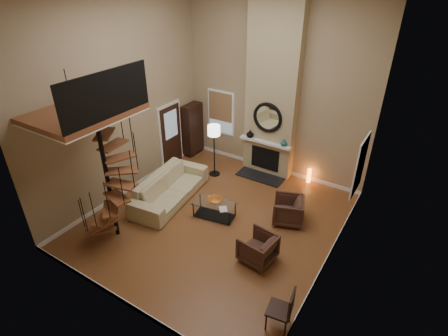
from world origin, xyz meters
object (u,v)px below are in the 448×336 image
Objects in this scene: hutch at (192,129)px; coffee_table at (214,208)px; side_chair at (284,308)px; armchair_far at (260,249)px; accent_lamp at (309,176)px; sofa at (170,187)px; armchair_near at (291,210)px; floor_lamp at (214,134)px.

hutch reaches higher than coffee_table.
side_chair is (2.94, -2.14, 0.24)m from coffee_table.
accent_lamp is at bearing -169.08° from armchair_far.
sofa reaches higher than coffee_table.
armchair_near is at bearing -21.90° from hutch.
coffee_table is (-1.82, -0.89, -0.07)m from armchair_near.
armchair_near is (4.52, -1.81, -0.60)m from hutch.
armchair_far is (3.33, -0.86, -0.04)m from sofa.
armchair_far is 1.75m from side_chair.
side_chair is at bearing -74.70° from accent_lamp.
accent_lamp is (1.54, 3.00, -0.03)m from coffee_table.
floor_lamp is (-3.04, 0.97, 1.06)m from armchair_near.
side_chair reaches higher than accent_lamp.
armchair_near reaches higher than armchair_far.
sofa is 3.46m from armchair_near.
hutch is at bearing 150.25° from floor_lamp.
hutch is at bearing -132.12° from armchair_near.
floor_lamp is at bearing -29.75° from hutch.
side_chair reaches higher than coffee_table.
side_chair is at bearing 0.20° from armchair_near.
hutch is 1.43× the size of coffee_table.
hutch reaches higher than armchair_near.
floor_lamp is at bearing -124.69° from armchair_far.
hutch is 0.65× the size of sofa.
sofa reaches higher than armchair_far.
armchair_near reaches higher than coffee_table.
sofa reaches higher than armchair_near.
hutch is 2.25× the size of armchair_near.
hutch is 2.98m from sofa.
floor_lamp reaches higher than armchair_far.
side_chair is (1.15, -1.31, 0.17)m from armchair_far.
coffee_table is 2.73× the size of accent_lamp.
accent_lamp is at bearing 62.84° from coffee_table.
coffee_table is (2.70, -2.70, -0.67)m from hutch.
hutch is 5.76m from armchair_far.
armchair_far reaches higher than coffee_table.
side_chair is at bearing 48.29° from armchair_far.
coffee_table is at bearing 143.94° from side_chair.
coffee_table is 3.65m from side_chair.
hutch reaches higher than accent_lamp.
coffee_table is 0.72× the size of floor_lamp.
sofa is at bearing -97.42° from armchair_far.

